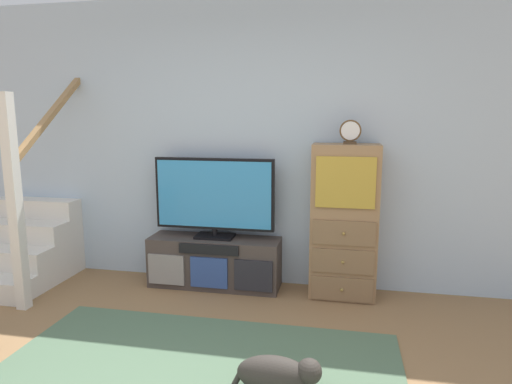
# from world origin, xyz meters

# --- Properties ---
(back_wall) EXTENTS (6.40, 0.12, 2.70)m
(back_wall) POSITION_xyz_m (0.00, 2.46, 1.35)
(back_wall) COLOR #A8BCD1
(back_wall) RESTS_ON ground_plane
(media_console) EXTENTS (1.24, 0.38, 0.47)m
(media_console) POSITION_xyz_m (-0.30, 2.19, 0.24)
(media_console) COLOR #423833
(media_console) RESTS_ON ground_plane
(television) EXTENTS (1.14, 0.22, 0.76)m
(television) POSITION_xyz_m (-0.30, 2.22, 0.88)
(television) COLOR black
(television) RESTS_ON media_console
(side_cabinet) EXTENTS (0.58, 0.38, 1.37)m
(side_cabinet) POSITION_xyz_m (0.90, 2.20, 0.69)
(side_cabinet) COLOR #93704C
(side_cabinet) RESTS_ON ground_plane
(desk_clock) EXTENTS (0.18, 0.08, 0.21)m
(desk_clock) POSITION_xyz_m (0.92, 2.19, 1.48)
(desk_clock) COLOR #4C3823
(desk_clock) RESTS_ON side_cabinet
(staircase) EXTENTS (1.00, 1.36, 2.20)m
(staircase) POSITION_xyz_m (-2.24, 2.20, 0.37)
(staircase) COLOR silver
(staircase) RESTS_ON ground_plane
(dog) EXTENTS (0.54, 0.20, 0.23)m
(dog) POSITION_xyz_m (0.54, 0.67, 0.12)
(dog) COLOR #332D28
(dog) RESTS_ON ground_plane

